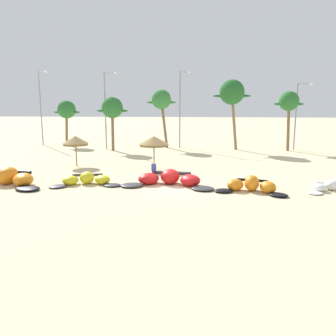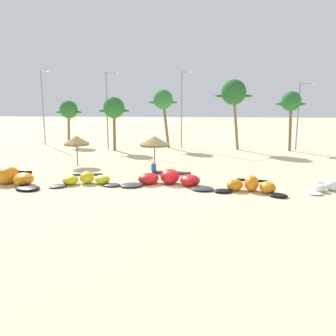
# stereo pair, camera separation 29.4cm
# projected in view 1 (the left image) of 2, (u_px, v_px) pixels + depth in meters

# --- Properties ---
(ground_plane) EXTENTS (260.00, 260.00, 0.00)m
(ground_plane) POSITION_uv_depth(u_px,v_px,m) (171.00, 186.00, 25.15)
(ground_plane) COLOR beige
(kite_far_left) EXTENTS (7.50, 3.87, 1.30)m
(kite_far_left) POSITION_uv_depth(u_px,v_px,m) (4.00, 178.00, 25.54)
(kite_far_left) COLOR black
(kite_far_left) RESTS_ON ground
(kite_left) EXTENTS (5.39, 3.00, 0.92)m
(kite_left) POSITION_uv_depth(u_px,v_px,m) (87.00, 180.00, 25.75)
(kite_left) COLOR #333338
(kite_left) RESTS_ON ground
(kite_left_of_center) EXTENTS (7.23, 3.61, 1.13)m
(kite_left_of_center) POSITION_uv_depth(u_px,v_px,m) (169.00, 179.00, 25.59)
(kite_left_of_center) COLOR #333338
(kite_left_of_center) RESTS_ON ground
(kite_center) EXTENTS (5.04, 2.93, 1.10)m
(kite_center) POSITION_uv_depth(u_px,v_px,m) (251.00, 186.00, 23.60)
(kite_center) COLOR black
(kite_center) RESTS_ON ground
(kite_right_of_center) EXTENTS (4.47, 2.50, 0.73)m
(kite_right_of_center) POSITION_uv_depth(u_px,v_px,m) (333.00, 187.00, 23.83)
(kite_right_of_center) COLOR white
(kite_right_of_center) RESTS_ON ground
(beach_umbrella_near_van) EXTENTS (2.49, 2.49, 2.95)m
(beach_umbrella_near_van) POSITION_uv_depth(u_px,v_px,m) (76.00, 141.00, 32.99)
(beach_umbrella_near_van) COLOR brown
(beach_umbrella_near_van) RESTS_ON ground
(beach_umbrella_middle) EXTENTS (2.80, 2.80, 3.07)m
(beach_umbrella_middle) POSITION_uv_depth(u_px,v_px,m) (154.00, 141.00, 31.50)
(beach_umbrella_middle) COLOR brown
(beach_umbrella_middle) RESTS_ON ground
(person_near_kites) EXTENTS (0.36, 0.24, 1.62)m
(person_near_kites) POSITION_uv_depth(u_px,v_px,m) (154.00, 171.00, 26.56)
(person_near_kites) COLOR #383842
(person_near_kites) RESTS_ON ground
(palm_leftmost) EXTENTS (3.89, 2.59, 6.47)m
(palm_leftmost) POSITION_uv_depth(u_px,v_px,m) (67.00, 110.00, 49.13)
(palm_leftmost) COLOR brown
(palm_leftmost) RESTS_ON ground
(palm_left) EXTENTS (4.05, 2.70, 6.85)m
(palm_left) POSITION_uv_depth(u_px,v_px,m) (112.00, 108.00, 43.50)
(palm_left) COLOR brown
(palm_left) RESTS_ON ground
(palm_left_of_gap) EXTENTS (3.97, 2.65, 7.88)m
(palm_left_of_gap) POSITION_uv_depth(u_px,v_px,m) (161.00, 101.00, 46.09)
(palm_left_of_gap) COLOR brown
(palm_left_of_gap) RESTS_ON ground
(palm_center_left) EXTENTS (4.83, 3.22, 9.06)m
(palm_center_left) POSITION_uv_depth(u_px,v_px,m) (232.00, 93.00, 43.95)
(palm_center_left) COLOR #7F6647
(palm_center_left) RESTS_ON ground
(palm_center_right) EXTENTS (3.73, 2.48, 7.56)m
(palm_center_right) POSITION_uv_depth(u_px,v_px,m) (289.00, 102.00, 42.99)
(palm_center_right) COLOR brown
(palm_center_right) RESTS_ON ground
(lamppost_west) EXTENTS (1.52, 0.24, 10.61)m
(lamppost_west) POSITION_uv_depth(u_px,v_px,m) (41.00, 105.00, 49.42)
(lamppost_west) COLOR gray
(lamppost_west) RESTS_ON ground
(lamppost_west_center) EXTENTS (1.97, 0.24, 10.03)m
(lamppost_west_center) POSITION_uv_depth(u_px,v_px,m) (106.00, 107.00, 44.84)
(lamppost_west_center) COLOR gray
(lamppost_west_center) RESTS_ON ground
(lamppost_east_center) EXTENTS (1.58, 0.24, 10.27)m
(lamppost_east_center) POSITION_uv_depth(u_px,v_px,m) (181.00, 106.00, 46.30)
(lamppost_east_center) COLOR gray
(lamppost_east_center) RESTS_ON ground
(lamppost_east) EXTENTS (2.02, 0.24, 8.64)m
(lamppost_east) POSITION_uv_depth(u_px,v_px,m) (297.00, 112.00, 44.22)
(lamppost_east) COLOR gray
(lamppost_east) RESTS_ON ground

